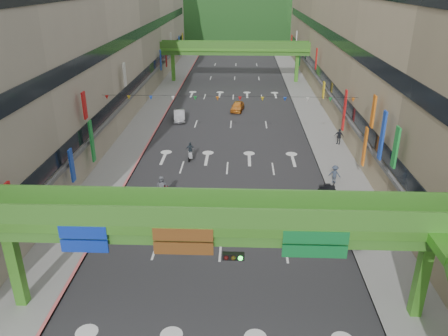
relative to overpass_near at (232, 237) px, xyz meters
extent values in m
cube|color=#28282B|center=(-0.93, 44.62, -5.20)|extent=(18.00, 140.00, 0.02)
cube|color=gray|center=(-11.93, 44.62, -5.13)|extent=(4.00, 140.00, 0.15)
cube|color=gray|center=(10.07, 44.62, -5.13)|extent=(4.00, 140.00, 0.15)
cube|color=#CC5959|center=(-10.03, 44.62, -5.12)|extent=(0.20, 140.00, 0.18)
cube|color=gray|center=(8.17, 44.62, -5.12)|extent=(0.20, 140.00, 0.18)
cube|color=#9E937F|center=(-19.93, 44.62, 4.29)|extent=(12.00, 95.00, 19.00)
cube|color=black|center=(-13.88, 44.62, -1.01)|extent=(0.08, 90.25, 1.40)
cube|color=black|center=(-13.88, 44.62, 4.99)|extent=(0.08, 90.25, 1.40)
cube|color=gray|center=(18.07, 44.62, 4.29)|extent=(12.00, 95.00, 19.00)
cube|color=black|center=(12.02, 44.62, -1.01)|extent=(0.08, 90.25, 1.40)
cube|color=black|center=(12.02, 44.62, 4.99)|extent=(0.08, 90.25, 1.40)
cube|color=#4C9E2D|center=(-0.93, 0.62, 0.54)|extent=(28.00, 2.20, 0.50)
cube|color=#387223|center=(-0.93, 0.62, -0.06)|extent=(28.00, 1.76, 0.70)
cube|color=#4C9E2D|center=(-11.93, 0.62, -2.81)|extent=(0.60, 0.60, 4.80)
cube|color=#4C9E2D|center=(10.07, 0.62, -2.81)|extent=(0.60, 0.60, 4.80)
cube|color=#387223|center=(-0.93, -0.42, 1.34)|extent=(28.00, 0.12, 1.10)
cube|color=#387223|center=(-0.93, 1.66, 1.34)|extent=(28.00, 0.12, 1.10)
cube|color=navy|center=(-7.43, -0.46, -0.06)|extent=(2.40, 0.12, 1.50)
cube|color=#593314|center=(-2.43, -0.46, -0.06)|extent=(3.00, 0.12, 1.50)
cube|color=#0C5926|center=(4.07, -0.46, -0.06)|extent=(3.20, 0.12, 1.50)
cube|color=black|center=(0.07, -0.61, -0.71)|extent=(1.10, 0.28, 0.35)
cube|color=#4C9E2D|center=(-0.93, 59.62, 0.54)|extent=(28.00, 2.20, 0.50)
cube|color=#387223|center=(-0.93, 59.62, -0.06)|extent=(28.00, 1.76, 0.70)
cube|color=#4C9E2D|center=(-11.93, 59.62, -2.81)|extent=(0.60, 0.60, 4.80)
cube|color=#4C9E2D|center=(10.07, 59.62, -2.81)|extent=(0.60, 0.60, 4.80)
cube|color=#387223|center=(-0.93, 58.58, 1.34)|extent=(28.00, 0.12, 1.10)
cube|color=#387223|center=(-0.93, 60.66, 1.34)|extent=(28.00, 0.12, 1.10)
ellipsoid|color=#1C4419|center=(-15.93, 154.62, -5.21)|extent=(168.00, 140.00, 112.00)
ellipsoid|color=#1C4419|center=(24.07, 174.62, -5.21)|extent=(208.00, 176.00, 128.00)
cylinder|color=black|center=(-0.93, 24.62, 0.99)|extent=(26.00, 0.03, 0.03)
cone|color=red|center=(-13.43, 24.62, 0.74)|extent=(0.36, 0.36, 0.40)
cone|color=gold|center=(-11.16, 24.62, 0.74)|extent=(0.36, 0.36, 0.40)
cone|color=#193FB2|center=(-8.89, 24.62, 0.74)|extent=(0.36, 0.36, 0.40)
cone|color=silver|center=(-6.61, 24.62, 0.74)|extent=(0.36, 0.36, 0.40)
cone|color=#198C33|center=(-4.34, 24.62, 0.74)|extent=(0.36, 0.36, 0.40)
cone|color=orange|center=(-2.07, 24.62, 0.74)|extent=(0.36, 0.36, 0.40)
cone|color=red|center=(0.20, 24.62, 0.74)|extent=(0.36, 0.36, 0.40)
cone|color=gold|center=(2.48, 24.62, 0.74)|extent=(0.36, 0.36, 0.40)
cone|color=#193FB2|center=(4.75, 24.62, 0.74)|extent=(0.36, 0.36, 0.40)
cone|color=silver|center=(7.02, 24.62, 0.74)|extent=(0.36, 0.36, 0.40)
cone|color=#198C33|center=(9.29, 24.62, 0.74)|extent=(0.36, 0.36, 0.40)
cone|color=orange|center=(11.57, 24.62, 0.74)|extent=(0.36, 0.36, 0.40)
cube|color=black|center=(-3.20, 6.90, -4.66)|extent=(0.45, 1.32, 0.35)
cube|color=black|center=(-3.20, 6.90, -4.41)|extent=(0.34, 0.57, 0.18)
cube|color=black|center=(-3.24, 7.45, -4.16)|extent=(0.55, 0.10, 0.06)
cylinder|color=black|center=(-3.24, 7.45, -4.96)|extent=(0.14, 0.51, 0.50)
cylinder|color=black|center=(-3.15, 6.35, -4.96)|extent=(0.14, 0.51, 0.50)
imported|color=#3A4056|center=(-3.20, 6.90, -4.07)|extent=(0.60, 0.42, 1.57)
cube|color=black|center=(3.33, 9.74, -4.66)|extent=(0.66, 1.35, 0.35)
cube|color=black|center=(3.33, 9.74, -4.41)|extent=(0.42, 0.61, 0.18)
cube|color=black|center=(3.20, 10.27, -4.16)|extent=(0.55, 0.19, 0.06)
cylinder|color=black|center=(3.20, 10.27, -4.96)|extent=(0.22, 0.51, 0.50)
cylinder|color=black|center=(3.47, 9.20, -4.96)|extent=(0.22, 0.51, 0.50)
imported|color=#91383D|center=(3.33, 9.74, -4.03)|extent=(0.93, 0.81, 1.66)
cube|color=#95979D|center=(-4.80, 22.63, -4.66)|extent=(0.58, 1.34, 0.35)
cube|color=#95979D|center=(-4.80, 22.63, -4.41)|extent=(0.39, 0.60, 0.18)
cube|color=#95979D|center=(-4.70, 23.17, -4.16)|extent=(0.55, 0.16, 0.06)
cylinder|color=black|center=(-4.70, 23.17, -4.96)|extent=(0.19, 0.51, 0.50)
cylinder|color=black|center=(-4.90, 22.09, -4.96)|extent=(0.19, 0.51, 0.50)
imported|color=#26313A|center=(-4.80, 22.63, -4.08)|extent=(0.96, 0.54, 1.55)
cube|color=maroon|center=(-6.15, 13.63, -4.66)|extent=(0.67, 1.35, 0.35)
cube|color=maroon|center=(-6.15, 13.63, -4.41)|extent=(0.43, 0.61, 0.18)
cube|color=maroon|center=(-6.01, 14.16, -4.16)|extent=(0.55, 0.20, 0.06)
cylinder|color=black|center=(-6.01, 14.16, -4.96)|extent=(0.22, 0.51, 0.50)
cylinder|color=black|center=(-6.29, 13.10, -4.96)|extent=(0.22, 0.51, 0.50)
imported|color=#43464C|center=(-6.15, 13.63, -3.92)|extent=(1.03, 0.81, 1.87)
cube|color=black|center=(7.87, 6.69, -4.66)|extent=(1.31, 0.39, 0.35)
cube|color=black|center=(7.87, 6.69, -4.41)|extent=(0.56, 0.32, 0.18)
cube|color=black|center=(8.42, 6.71, -4.16)|extent=(0.08, 0.55, 0.06)
cylinder|color=black|center=(8.42, 6.71, -4.96)|extent=(0.50, 0.12, 0.50)
cylinder|color=black|center=(7.32, 6.67, -4.96)|extent=(0.50, 0.12, 0.50)
cube|color=black|center=(7.87, 8.89, -4.66)|extent=(1.31, 0.39, 0.35)
cube|color=black|center=(7.87, 8.89, -4.41)|extent=(0.56, 0.32, 0.18)
cube|color=black|center=(8.42, 8.91, -4.16)|extent=(0.08, 0.55, 0.06)
cylinder|color=black|center=(8.42, 8.91, -4.96)|extent=(0.50, 0.12, 0.50)
cylinder|color=black|center=(7.32, 8.87, -4.96)|extent=(0.50, 0.12, 0.50)
cube|color=black|center=(7.87, 11.09, -4.66)|extent=(1.31, 0.39, 0.35)
cube|color=black|center=(7.87, 11.09, -4.41)|extent=(0.56, 0.32, 0.18)
cube|color=black|center=(8.42, 11.11, -4.16)|extent=(0.08, 0.55, 0.06)
cylinder|color=black|center=(8.42, 11.11, -4.96)|extent=(0.50, 0.12, 0.50)
cylinder|color=black|center=(7.32, 11.07, -4.96)|extent=(0.50, 0.12, 0.50)
cube|color=black|center=(7.87, 13.29, -4.66)|extent=(1.31, 0.39, 0.35)
cube|color=black|center=(7.87, 13.29, -4.41)|extent=(0.56, 0.32, 0.18)
cube|color=black|center=(8.42, 13.31, -4.16)|extent=(0.08, 0.55, 0.06)
cylinder|color=black|center=(8.42, 13.31, -4.96)|extent=(0.50, 0.12, 0.50)
cylinder|color=black|center=(7.32, 13.27, -4.96)|extent=(0.50, 0.12, 0.50)
cube|color=black|center=(7.87, 15.49, -4.66)|extent=(1.31, 0.39, 0.35)
cube|color=black|center=(7.87, 15.49, -4.41)|extent=(0.56, 0.32, 0.18)
cube|color=black|center=(8.42, 15.51, -4.16)|extent=(0.08, 0.55, 0.06)
cylinder|color=black|center=(8.42, 15.51, -4.96)|extent=(0.50, 0.12, 0.50)
cylinder|color=black|center=(7.32, 15.47, -4.96)|extent=(0.50, 0.12, 0.50)
imported|color=#ABABB2|center=(-7.74, 36.08, -4.54)|extent=(1.99, 4.21, 1.33)
imported|color=orange|center=(-0.19, 40.80, -4.55)|extent=(2.12, 4.03, 1.31)
imported|color=#A13812|center=(10.40, 9.34, -4.42)|extent=(0.85, 0.70, 1.58)
imported|color=#21232A|center=(11.27, 27.62, -4.34)|extent=(1.10, 0.88, 1.74)
imported|color=#313B4D|center=(8.87, 17.44, -4.38)|extent=(0.91, 0.78, 1.66)
camera|label=1|loc=(0.33, -18.71, 11.96)|focal=35.00mm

